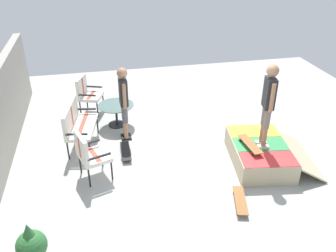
% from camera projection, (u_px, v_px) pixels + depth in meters
% --- Properties ---
extents(ground_plane, '(12.00, 12.00, 0.10)m').
position_uv_depth(ground_plane, '(194.00, 160.00, 7.98)').
color(ground_plane, '#A8A8A3').
extents(skate_ramp, '(1.93, 1.97, 0.46)m').
position_uv_depth(skate_ramp, '(261.00, 153.00, 7.73)').
color(skate_ramp, tan).
rests_on(skate_ramp, ground_plane).
extents(patio_bench, '(1.33, 0.76, 1.02)m').
position_uv_depth(patio_bench, '(77.00, 122.00, 8.15)').
color(patio_bench, black).
rests_on(patio_bench, ground_plane).
extents(patio_chair_near_house, '(0.77, 0.72, 1.02)m').
position_uv_depth(patio_chair_near_house, '(87.00, 92.00, 9.66)').
color(patio_chair_near_house, black).
rests_on(patio_chair_near_house, ground_plane).
extents(patio_chair_by_wall, '(0.76, 0.72, 1.02)m').
position_uv_depth(patio_chair_by_wall, '(88.00, 152.00, 7.05)').
color(patio_chair_by_wall, black).
rests_on(patio_chair_by_wall, ground_plane).
extents(patio_table, '(0.90, 0.90, 0.57)m').
position_uv_depth(patio_table, '(116.00, 111.00, 9.12)').
color(patio_table, black).
rests_on(patio_table, ground_plane).
extents(person_watching, '(0.48, 0.25, 1.78)m').
position_uv_depth(person_watching, '(124.00, 98.00, 8.23)').
color(person_watching, black).
rests_on(person_watching, ground_plane).
extents(person_skater, '(0.47, 0.29, 1.77)m').
position_uv_depth(person_skater, '(268.00, 100.00, 7.05)').
color(person_skater, silver).
rests_on(person_skater, skate_ramp).
extents(skateboard_by_bench, '(0.80, 0.21, 0.10)m').
position_uv_depth(skateboard_by_bench, '(126.00, 151.00, 8.06)').
color(skateboard_by_bench, black).
rests_on(skateboard_by_bench, ground_plane).
extents(skateboard_spare, '(0.82, 0.40, 0.10)m').
position_uv_depth(skateboard_spare, '(240.00, 200.00, 6.60)').
color(skateboard_spare, brown).
rests_on(skateboard_spare, ground_plane).
extents(skateboard_on_ramp, '(0.81, 0.25, 0.10)m').
position_uv_depth(skateboard_on_ramp, '(250.00, 144.00, 7.44)').
color(skateboard_on_ramp, brown).
rests_on(skateboard_on_ramp, skate_ramp).
extents(potted_plant, '(0.44, 0.44, 0.92)m').
position_uv_depth(potted_plant, '(32.00, 248.00, 5.13)').
color(potted_plant, '#515156').
rests_on(potted_plant, ground_plane).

